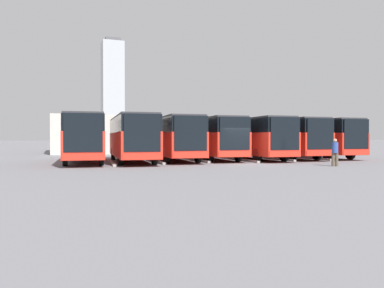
{
  "coord_description": "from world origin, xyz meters",
  "views": [
    {
      "loc": [
        12.23,
        22.86,
        1.78
      ],
      "look_at": [
        1.81,
        -5.45,
        1.31
      ],
      "focal_mm": 35.0,
      "sensor_mm": 36.0,
      "label": 1
    }
  ],
  "objects_px": {
    "bus_2": "(252,137)",
    "bus_5": "(132,137)",
    "bus_3": "(210,137)",
    "bus_6": "(84,137)",
    "bus_1": "(283,137)",
    "bus_4": "(172,137)",
    "bus_0": "(315,137)",
    "pedestrian": "(335,151)"
  },
  "relations": [
    {
      "from": "bus_2",
      "to": "bus_5",
      "type": "xyz_separation_m",
      "value": [
        10.23,
        0.1,
        0.0
      ]
    },
    {
      "from": "bus_5",
      "to": "bus_3",
      "type": "bearing_deg",
      "value": -166.33
    },
    {
      "from": "bus_3",
      "to": "bus_6",
      "type": "distance_m",
      "value": 10.24
    },
    {
      "from": "bus_2",
      "to": "bus_3",
      "type": "distance_m",
      "value": 3.56
    },
    {
      "from": "bus_1",
      "to": "bus_4",
      "type": "xyz_separation_m",
      "value": [
        10.23,
        -0.25,
        0.0
      ]
    },
    {
      "from": "bus_5",
      "to": "bus_0",
      "type": "bearing_deg",
      "value": -173.89
    },
    {
      "from": "bus_5",
      "to": "bus_1",
      "type": "bearing_deg",
      "value": -173.44
    },
    {
      "from": "bus_1",
      "to": "pedestrian",
      "type": "height_order",
      "value": "bus_1"
    },
    {
      "from": "bus_0",
      "to": "bus_5",
      "type": "xyz_separation_m",
      "value": [
        17.04,
        0.54,
        0.0
      ]
    },
    {
      "from": "bus_0",
      "to": "bus_2",
      "type": "relative_size",
      "value": 1.0
    },
    {
      "from": "bus_3",
      "to": "pedestrian",
      "type": "relative_size",
      "value": 6.33
    },
    {
      "from": "bus_0",
      "to": "bus_3",
      "type": "bearing_deg",
      "value": 1.03
    },
    {
      "from": "bus_2",
      "to": "bus_5",
      "type": "height_order",
      "value": "same"
    },
    {
      "from": "bus_5",
      "to": "pedestrian",
      "type": "height_order",
      "value": "bus_5"
    },
    {
      "from": "bus_3",
      "to": "bus_0",
      "type": "bearing_deg",
      "value": -178.97
    },
    {
      "from": "bus_0",
      "to": "bus_5",
      "type": "distance_m",
      "value": 17.05
    },
    {
      "from": "bus_0",
      "to": "bus_1",
      "type": "xyz_separation_m",
      "value": [
        3.41,
        0.0,
        0.0
      ]
    },
    {
      "from": "bus_2",
      "to": "bus_6",
      "type": "bearing_deg",
      "value": 1.91
    },
    {
      "from": "bus_0",
      "to": "bus_5",
      "type": "relative_size",
      "value": 1.0
    },
    {
      "from": "bus_2",
      "to": "pedestrian",
      "type": "relative_size",
      "value": 6.33
    },
    {
      "from": "bus_1",
      "to": "bus_5",
      "type": "bearing_deg",
      "value": 6.56
    },
    {
      "from": "bus_0",
      "to": "bus_6",
      "type": "height_order",
      "value": "same"
    },
    {
      "from": "bus_3",
      "to": "pedestrian",
      "type": "xyz_separation_m",
      "value": [
        -4.45,
        9.79,
        -0.95
      ]
    },
    {
      "from": "bus_3",
      "to": "bus_5",
      "type": "distance_m",
      "value": 6.91
    },
    {
      "from": "bus_5",
      "to": "bus_6",
      "type": "height_order",
      "value": "same"
    },
    {
      "from": "bus_3",
      "to": "bus_6",
      "type": "height_order",
      "value": "same"
    },
    {
      "from": "bus_4",
      "to": "pedestrian",
      "type": "height_order",
      "value": "bus_4"
    },
    {
      "from": "bus_6",
      "to": "bus_4",
      "type": "bearing_deg",
      "value": -174.67
    },
    {
      "from": "bus_6",
      "to": "pedestrian",
      "type": "bearing_deg",
      "value": 151.87
    },
    {
      "from": "pedestrian",
      "to": "bus_5",
      "type": "bearing_deg",
      "value": 177.33
    },
    {
      "from": "bus_0",
      "to": "bus_5",
      "type": "height_order",
      "value": "same"
    },
    {
      "from": "bus_0",
      "to": "bus_4",
      "type": "xyz_separation_m",
      "value": [
        13.64,
        -0.25,
        0.0
      ]
    },
    {
      "from": "pedestrian",
      "to": "bus_3",
      "type": "bearing_deg",
      "value": 149.34
    },
    {
      "from": "bus_4",
      "to": "bus_5",
      "type": "bearing_deg",
      "value": 17.33
    },
    {
      "from": "bus_4",
      "to": "bus_0",
      "type": "bearing_deg",
      "value": -176.75
    },
    {
      "from": "bus_2",
      "to": "bus_3",
      "type": "relative_size",
      "value": 1.0
    },
    {
      "from": "bus_1",
      "to": "bus_3",
      "type": "distance_m",
      "value": 6.84
    },
    {
      "from": "bus_1",
      "to": "pedestrian",
      "type": "distance_m",
      "value": 9.55
    },
    {
      "from": "bus_2",
      "to": "bus_6",
      "type": "relative_size",
      "value": 1.0
    },
    {
      "from": "bus_2",
      "to": "bus_4",
      "type": "bearing_deg",
      "value": -1.49
    },
    {
      "from": "bus_1",
      "to": "bus_3",
      "type": "height_order",
      "value": "same"
    },
    {
      "from": "bus_3",
      "to": "bus_4",
      "type": "xyz_separation_m",
      "value": [
        3.41,
        0.34,
        0.0
      ]
    }
  ]
}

